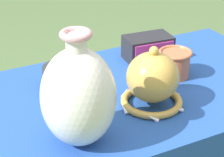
% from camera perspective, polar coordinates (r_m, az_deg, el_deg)
% --- Properties ---
extents(display_table, '(1.33, 0.65, 0.79)m').
position_cam_1_polar(display_table, '(1.40, -0.68, -5.57)').
color(display_table, olive).
rests_on(display_table, ground_plane).
extents(vase_tall_bulbous, '(0.19, 0.19, 0.31)m').
position_cam_1_polar(vase_tall_bulbous, '(1.10, -4.41, -2.33)').
color(vase_tall_bulbous, white).
rests_on(vase_tall_bulbous, display_table).
extents(vase_dome_bell, '(0.20, 0.19, 0.19)m').
position_cam_1_polar(vase_dome_bell, '(1.29, 5.31, -0.37)').
color(vase_dome_bell, gold).
rests_on(vase_dome_bell, display_table).
extents(mosaic_tile_box, '(0.18, 0.12, 0.09)m').
position_cam_1_polar(mosaic_tile_box, '(1.61, 4.73, 4.03)').
color(mosaic_tile_box, '#232328').
rests_on(mosaic_tile_box, display_table).
extents(pot_squat_charcoal, '(0.13, 0.13, 0.07)m').
position_cam_1_polar(pot_squat_charcoal, '(1.41, -6.42, 0.20)').
color(pot_squat_charcoal, '#2D2D33').
rests_on(pot_squat_charcoal, display_table).
extents(cup_wide_terracotta, '(0.11, 0.11, 0.09)m').
position_cam_1_polar(cup_wide_terracotta, '(1.49, 8.19, 2.07)').
color(cup_wide_terracotta, '#BC6642').
rests_on(cup_wide_terracotta, display_table).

